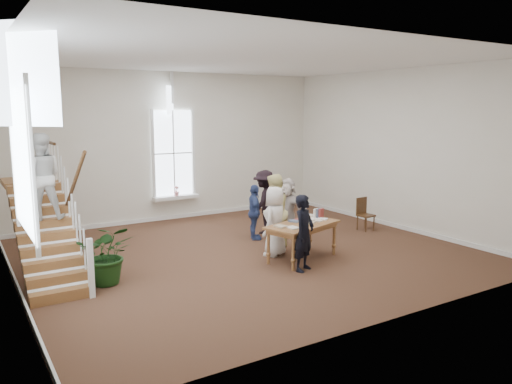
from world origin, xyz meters
TOP-DOWN VIEW (x-y plane):
  - ground at (0.00, 0.00)m, footprint 10.00×10.00m
  - room_shell at (-0.00, 4.39)m, footprint 10.49×10.00m
  - staircase at (-4.34, 0.75)m, footprint 1.10×4.10m
  - library_table at (0.81, -1.07)m, footprint 1.96×1.36m
  - police_officer at (0.35, -1.73)m, footprint 0.71×0.62m
  - elderly_woman at (0.45, -0.48)m, footprint 0.95×0.85m
  - person_yellow at (0.75, 0.02)m, footprint 1.12×1.05m
  - woman_cluster_a at (0.80, 1.00)m, footprint 0.65×0.92m
  - woman_cluster_b at (1.40, 1.45)m, footprint 1.30×1.16m
  - woman_cluster_c at (1.70, 0.80)m, footprint 0.84×1.54m
  - floor_plant at (-3.40, -0.37)m, footprint 1.36×1.28m
  - side_chair at (4.00, 0.28)m, footprint 0.42×0.42m

SIDE VIEW (x-z plane):
  - ground at x=0.00m, z-range 0.00..0.00m
  - room_shell at x=0.00m, z-range -4.60..5.40m
  - side_chair at x=4.00m, z-range 0.05..0.97m
  - floor_plant at x=-3.40m, z-range 0.00..1.20m
  - woman_cluster_a at x=0.80m, z-range 0.00..1.45m
  - library_table at x=0.81m, z-range 0.29..1.19m
  - woman_cluster_c at x=1.70m, z-range 0.00..1.58m
  - elderly_woman at x=0.45m, z-range 0.00..1.63m
  - police_officer at x=0.35m, z-range 0.00..1.63m
  - woman_cluster_b at x=1.40m, z-range 0.00..1.75m
  - person_yellow at x=0.75m, z-range 0.00..1.84m
  - staircase at x=-4.34m, z-range 0.16..3.08m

